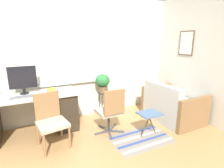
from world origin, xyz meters
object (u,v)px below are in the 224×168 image
object	(u,v)px
keyboard	(23,97)
plant_stand	(103,96)
book_stack	(52,91)
mouse	(41,94)
potted_plant	(103,82)
office_chair_swivel	(111,111)
couch_loveseat	(171,107)
monitor	(23,79)
folding_stool	(149,115)
desk_chair_wooden	(51,119)

from	to	relation	value
keyboard	plant_stand	world-z (taller)	keyboard
plant_stand	book_stack	bearing A→B (deg)	-168.63
mouse	book_stack	bearing A→B (deg)	16.16
mouse	potted_plant	xyz separation A→B (m)	(1.33, 0.28, 0.03)
plant_stand	office_chair_swivel	bearing A→B (deg)	-103.81
book_stack	couch_loveseat	distance (m)	2.55
monitor	keyboard	xyz separation A→B (m)	(-0.03, -0.23, -0.27)
mouse	folding_stool	world-z (taller)	mouse
monitor	office_chair_swivel	world-z (taller)	monitor
keyboard	potted_plant	xyz separation A→B (m)	(1.63, 0.27, 0.04)
mouse	plant_stand	size ratio (longest dim) A/B	0.13
book_stack	potted_plant	bearing A→B (deg)	11.37
desk_chair_wooden	folding_stool	size ratio (longest dim) A/B	1.99
keyboard	book_stack	xyz separation A→B (m)	(0.50, 0.04, 0.03)
potted_plant	folding_stool	world-z (taller)	potted_plant
keyboard	plant_stand	distance (m)	1.68
office_chair_swivel	potted_plant	distance (m)	0.92
book_stack	folding_stool	bearing A→B (deg)	-32.12
mouse	folding_stool	distance (m)	2.00
desk_chair_wooden	folding_stool	xyz separation A→B (m)	(1.66, -0.48, -0.07)
keyboard	plant_stand	size ratio (longest dim) A/B	0.73
potted_plant	folding_stool	bearing A→B (deg)	-70.94
monitor	folding_stool	bearing A→B (deg)	-29.80
keyboard	office_chair_swivel	distance (m)	1.56
plant_stand	potted_plant	xyz separation A→B (m)	(0.00, 0.00, 0.33)
mouse	office_chair_swivel	distance (m)	1.29
desk_chair_wooden	folding_stool	world-z (taller)	desk_chair_wooden
desk_chair_wooden	mouse	bearing A→B (deg)	91.67
desk_chair_wooden	office_chair_swivel	distance (m)	1.05
office_chair_swivel	potted_plant	xyz separation A→B (m)	(0.20, 0.82, 0.36)
desk_chair_wooden	couch_loveseat	bearing A→B (deg)	-12.34
desk_chair_wooden	couch_loveseat	size ratio (longest dim) A/B	0.73
monitor	mouse	xyz separation A→B (m)	(0.27, -0.24, -0.26)
mouse	potted_plant	distance (m)	1.36
book_stack	potted_plant	distance (m)	1.15
office_chair_swivel	plant_stand	size ratio (longest dim) A/B	1.59
mouse	book_stack	world-z (taller)	book_stack
desk_chair_wooden	plant_stand	bearing A→B (deg)	20.73
mouse	plant_stand	xyz separation A→B (m)	(1.33, 0.28, -0.30)
book_stack	plant_stand	size ratio (longest dim) A/B	0.35
monitor	office_chair_swivel	size ratio (longest dim) A/B	0.57
desk_chair_wooden	plant_stand	size ratio (longest dim) A/B	1.57
book_stack	office_chair_swivel	xyz separation A→B (m)	(0.92, -0.60, -0.35)
couch_loveseat	plant_stand	xyz separation A→B (m)	(-1.29, 0.86, 0.20)
potted_plant	folding_stool	size ratio (longest dim) A/B	0.95
potted_plant	couch_loveseat	bearing A→B (deg)	-33.87
plant_stand	folding_stool	world-z (taller)	plant_stand
mouse	monitor	bearing A→B (deg)	138.12
keyboard	desk_chair_wooden	world-z (taller)	desk_chair_wooden
keyboard	couch_loveseat	xyz separation A→B (m)	(2.92, -0.60, -0.49)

